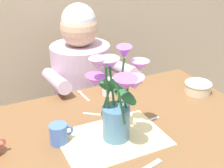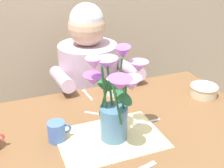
{
  "view_description": "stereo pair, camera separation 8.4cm",
  "coord_description": "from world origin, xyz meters",
  "px_view_note": "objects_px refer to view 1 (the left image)",
  "views": [
    {
      "loc": [
        -0.49,
        -0.93,
        1.44
      ],
      "look_at": [
        -0.02,
        0.05,
        0.92
      ],
      "focal_mm": 48.9,
      "sensor_mm": 36.0,
      "label": 1
    },
    {
      "loc": [
        -0.42,
        -0.97,
        1.44
      ],
      "look_at": [
        -0.02,
        0.05,
        0.92
      ],
      "focal_mm": 48.9,
      "sensor_mm": 36.0,
      "label": 2
    }
  ],
  "objects_px": {
    "seated_person": "(83,99)",
    "flower_vase": "(118,97)",
    "ceramic_mug": "(109,87)",
    "coffee_cup": "(59,134)",
    "ceramic_bowl": "(198,87)"
  },
  "relations": [
    {
      "from": "seated_person",
      "to": "flower_vase",
      "type": "height_order",
      "value": "seated_person"
    },
    {
      "from": "seated_person",
      "to": "coffee_cup",
      "type": "distance_m",
      "value": 0.72
    },
    {
      "from": "ceramic_mug",
      "to": "ceramic_bowl",
      "type": "bearing_deg",
      "value": -23.78
    },
    {
      "from": "coffee_cup",
      "to": "ceramic_bowl",
      "type": "bearing_deg",
      "value": 7.67
    },
    {
      "from": "ceramic_mug",
      "to": "flower_vase",
      "type": "bearing_deg",
      "value": -110.81
    },
    {
      "from": "flower_vase",
      "to": "seated_person",
      "type": "bearing_deg",
      "value": 80.93
    },
    {
      "from": "flower_vase",
      "to": "ceramic_bowl",
      "type": "height_order",
      "value": "flower_vase"
    },
    {
      "from": "ceramic_bowl",
      "to": "ceramic_mug",
      "type": "bearing_deg",
      "value": 156.22
    },
    {
      "from": "ceramic_mug",
      "to": "coffee_cup",
      "type": "distance_m",
      "value": 0.44
    },
    {
      "from": "seated_person",
      "to": "flower_vase",
      "type": "xyz_separation_m",
      "value": [
        -0.11,
        -0.68,
        0.36
      ]
    },
    {
      "from": "seated_person",
      "to": "flower_vase",
      "type": "bearing_deg",
      "value": -96.54
    },
    {
      "from": "seated_person",
      "to": "ceramic_mug",
      "type": "xyz_separation_m",
      "value": [
        0.03,
        -0.33,
        0.22
      ]
    },
    {
      "from": "ceramic_mug",
      "to": "coffee_cup",
      "type": "bearing_deg",
      "value": -140.72
    },
    {
      "from": "ceramic_bowl",
      "to": "ceramic_mug",
      "type": "height_order",
      "value": "ceramic_mug"
    },
    {
      "from": "flower_vase",
      "to": "coffee_cup",
      "type": "distance_m",
      "value": 0.26
    }
  ]
}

